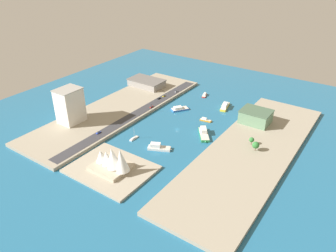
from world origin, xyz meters
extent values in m
plane|color=#23668E|center=(0.00, 0.00, 0.00)|extent=(440.00, 440.00, 0.00)
cube|color=#9E937F|center=(-80.02, 0.00, 1.61)|extent=(70.00, 240.00, 3.22)
cube|color=#9E937F|center=(80.02, 0.00, 1.61)|extent=(70.00, 240.00, 3.22)
cube|color=#A89E89|center=(7.14, 90.69, 1.00)|extent=(67.65, 53.55, 2.00)
cube|color=#38383D|center=(53.55, 0.00, 3.30)|extent=(12.44, 228.00, 0.15)
cube|color=silver|center=(-7.21, 41.43, 1.17)|extent=(22.13, 15.42, 2.35)
cone|color=silver|center=(-17.33, 36.73, 1.17)|extent=(2.81, 2.81, 2.11)
cube|color=white|center=(-3.98, 42.93, 4.26)|extent=(10.83, 8.97, 3.82)
cube|color=beige|center=(-7.21, 41.43, 2.40)|extent=(21.24, 14.80, 0.10)
cube|color=orange|center=(-15.52, -32.69, 0.86)|extent=(12.79, 5.25, 1.71)
cone|color=orange|center=(-22.12, -33.68, 0.86)|extent=(1.75, 1.75, 1.54)
cube|color=white|center=(-13.96, -32.46, 2.79)|extent=(5.58, 2.97, 2.16)
cube|color=beige|center=(-15.52, -32.69, 1.76)|extent=(12.28, 5.04, 0.10)
cube|color=red|center=(18.60, -91.65, 0.70)|extent=(8.19, 13.56, 1.39)
cone|color=red|center=(16.49, -85.20, 0.70)|extent=(1.58, 1.58, 1.25)
cube|color=white|center=(19.13, -93.25, 2.30)|extent=(4.71, 7.26, 1.81)
cube|color=beige|center=(18.60, -91.65, 1.44)|extent=(7.86, 13.02, 0.10)
cube|color=white|center=(24.29, 40.22, 0.51)|extent=(2.90, 10.83, 1.03)
cone|color=white|center=(24.28, 34.53, 0.51)|extent=(0.92, 0.92, 0.92)
cube|color=white|center=(24.30, 41.46, 1.43)|extent=(1.91, 4.69, 0.82)
cube|color=beige|center=(24.29, 40.22, 1.08)|extent=(2.79, 10.39, 0.10)
cylinder|color=silver|center=(24.29, 39.68, 6.80)|extent=(0.24, 0.24, 11.55)
cube|color=blue|center=(22.64, -40.58, 0.91)|extent=(18.44, 21.08, 1.81)
cone|color=blue|center=(16.71, -49.00, 0.91)|extent=(2.27, 2.27, 1.63)
cube|color=white|center=(24.09, -38.52, 3.03)|extent=(10.33, 11.08, 2.44)
cube|color=beige|center=(22.64, -40.58, 1.86)|extent=(17.71, 20.24, 0.10)
cube|color=yellow|center=(-17.83, -75.27, 1.17)|extent=(11.63, 24.69, 2.34)
cone|color=yellow|center=(-15.02, -87.51, 1.17)|extent=(2.52, 2.52, 2.10)
cube|color=white|center=(-18.19, -73.70, 4.06)|extent=(7.96, 13.65, 3.45)
cube|color=beige|center=(-17.83, -75.27, 2.39)|extent=(11.17, 23.70, 0.10)
cube|color=#2D8C4C|center=(-29.23, -4.13, 1.27)|extent=(22.22, 26.29, 2.53)
cone|color=#2D8C4C|center=(-37.45, 7.18, 1.27)|extent=(3.18, 3.18, 2.28)
cube|color=white|center=(-26.96, -7.25, 4.60)|extent=(10.59, 11.72, 4.13)
cube|color=beige|center=(-29.23, -4.13, 2.58)|extent=(21.33, 25.24, 0.10)
cube|color=silver|center=(98.03, 53.32, 21.21)|extent=(20.06, 24.37, 35.97)
cube|color=#9D9992|center=(98.03, 53.32, 39.59)|extent=(20.86, 25.34, 0.80)
cube|color=slate|center=(-62.60, -54.23, 9.75)|extent=(29.49, 23.94, 13.05)
cube|color=#47624A|center=(-62.60, -54.23, 16.67)|extent=(30.67, 24.90, 0.80)
cube|color=gray|center=(95.06, -71.30, 7.41)|extent=(44.66, 26.66, 8.37)
cube|color=slate|center=(95.06, -71.30, 11.99)|extent=(46.45, 27.73, 0.80)
cylinder|color=black|center=(55.01, -53.76, 3.69)|extent=(0.27, 0.65, 0.64)
cylinder|color=black|center=(56.55, -53.81, 3.69)|extent=(0.27, 0.65, 0.64)
cylinder|color=black|center=(54.92, -57.13, 3.69)|extent=(0.27, 0.65, 0.64)
cylinder|color=black|center=(56.46, -57.17, 3.69)|extent=(0.27, 0.65, 0.64)
cube|color=yellow|center=(55.73, -55.47, 3.94)|extent=(1.87, 4.85, 0.70)
cube|color=#262D38|center=(55.73, -55.71, 4.56)|extent=(1.60, 2.73, 0.53)
cylinder|color=black|center=(55.60, -44.30, 3.69)|extent=(0.27, 0.65, 0.64)
cylinder|color=black|center=(57.17, -44.26, 3.69)|extent=(0.27, 0.65, 0.64)
cylinder|color=black|center=(55.69, -47.87, 3.69)|extent=(0.27, 0.65, 0.64)
cylinder|color=black|center=(57.26, -47.83, 3.69)|extent=(0.27, 0.65, 0.64)
cube|color=black|center=(56.43, -46.07, 3.97)|extent=(1.90, 5.15, 0.75)
cube|color=#262D38|center=(56.44, -46.32, 4.61)|extent=(1.63, 2.90, 0.55)
cylinder|color=black|center=(51.55, -77.45, 3.69)|extent=(0.27, 0.65, 0.64)
cylinder|color=black|center=(49.87, -77.38, 3.69)|extent=(0.27, 0.65, 0.64)
cylinder|color=black|center=(51.67, -74.34, 3.69)|extent=(0.27, 0.65, 0.64)
cylinder|color=black|center=(49.99, -74.28, 3.69)|extent=(0.27, 0.65, 0.64)
cube|color=#B7B7BC|center=(50.77, -75.86, 3.98)|extent=(2.05, 4.51, 0.78)
cube|color=#262D38|center=(50.78, -75.64, 4.68)|extent=(1.75, 2.55, 0.61)
cylinder|color=black|center=(55.88, 57.91, 3.69)|extent=(0.25, 0.64, 0.64)
cylinder|color=black|center=(57.65, 57.92, 3.69)|extent=(0.25, 0.64, 0.64)
cylinder|color=black|center=(55.90, 54.30, 3.69)|extent=(0.25, 0.64, 0.64)
cylinder|color=black|center=(57.67, 54.31, 3.69)|extent=(0.25, 0.64, 0.64)
cube|color=blue|center=(56.78, 56.11, 4.03)|extent=(1.99, 5.16, 0.87)
cube|color=#262D38|center=(56.78, 55.85, 4.72)|extent=(1.74, 2.89, 0.51)
cylinder|color=black|center=(50.48, -23.43, 3.69)|extent=(0.28, 0.65, 0.64)
cylinder|color=black|center=(48.72, -23.50, 3.69)|extent=(0.28, 0.65, 0.64)
cylinder|color=black|center=(50.33, -19.85, 3.69)|extent=(0.28, 0.65, 0.64)
cylinder|color=black|center=(48.57, -19.93, 3.69)|extent=(0.28, 0.65, 0.64)
cube|color=red|center=(49.53, -21.68, 4.00)|extent=(2.18, 5.19, 0.82)
cube|color=#262D38|center=(49.51, -21.42, 4.64)|extent=(1.85, 2.93, 0.46)
cylinder|color=black|center=(45.79, -17.33, 5.97)|extent=(0.18, 0.18, 5.50)
cube|color=black|center=(45.79, -17.33, 9.22)|extent=(0.36, 0.36, 1.00)
sphere|color=red|center=(45.79, -17.33, 9.57)|extent=(0.24, 0.24, 0.24)
sphere|color=yellow|center=(45.79, -17.33, 9.22)|extent=(0.24, 0.24, 0.24)
sphere|color=green|center=(45.79, -17.33, 8.87)|extent=(0.24, 0.24, 0.24)
cube|color=#BCAD93|center=(7.14, 90.69, 3.50)|extent=(30.87, 27.40, 3.00)
cone|color=white|center=(-5.44, 90.69, 15.00)|extent=(13.72, 11.25, 21.27)
cone|color=white|center=(3.83, 90.69, 13.63)|extent=(15.22, 12.56, 19.08)
cone|color=white|center=(11.03, 90.69, 10.93)|extent=(12.21, 10.53, 13.32)
cone|color=white|center=(17.76, 90.69, 10.27)|extent=(11.01, 10.08, 11.43)
cylinder|color=brown|center=(-75.99, -10.53, 4.73)|extent=(0.50, 0.50, 3.02)
sphere|color=#2D7233|center=(-75.99, -10.53, 8.13)|extent=(4.71, 4.71, 4.71)
cylinder|color=brown|center=(-83.14, -2.24, 4.85)|extent=(0.50, 0.50, 3.26)
sphere|color=#2D7233|center=(-83.14, -2.24, 9.04)|extent=(6.40, 6.40, 6.40)
camera|label=1|loc=(-160.24, 249.30, 166.10)|focal=35.12mm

